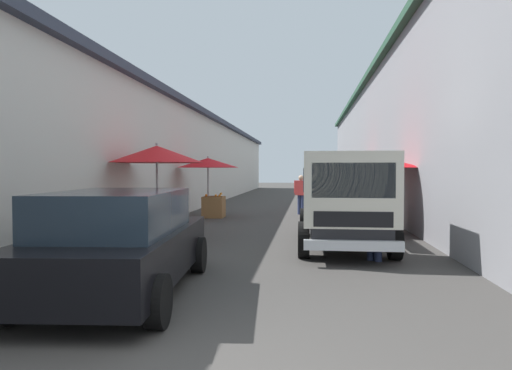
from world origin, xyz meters
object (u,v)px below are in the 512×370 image
Objects in this scene: fruit_stall_near_right at (209,171)px; fruit_stall_far_right at (346,173)px; delivery_truck at (346,203)px; vendor_by_crates at (375,215)px; fruit_stall_mid_lane at (157,164)px; fruit_stall_near_left at (377,170)px; vendor_in_shade at (301,192)px; hatchback_car at (121,242)px.

fruit_stall_far_right is at bearing -51.05° from fruit_stall_near_right.
fruit_stall_near_right is 7.97m from delivery_truck.
fruit_stall_far_right is 11.79m from vendor_by_crates.
fruit_stall_mid_lane is at bearing 149.68° from fruit_stall_far_right.
delivery_truck is at bearing 175.08° from fruit_stall_far_right.
fruit_stall_near_right is at bearing 33.47° from vendor_by_crates.
fruit_stall_near_right is 0.91× the size of fruit_stall_far_right.
vendor_by_crates is at bearing 170.98° from fruit_stall_near_left.
delivery_truck is at bearing 161.26° from fruit_stall_near_left.
fruit_stall_near_left reaches higher than vendor_by_crates.
fruit_stall_far_right is 10.98m from delivery_truck.
delivery_truck is (-10.93, 0.94, -0.56)m from fruit_stall_far_right.
delivery_truck is at bearing -172.40° from vendor_in_shade.
fruit_stall_near_left is at bearing -120.03° from fruit_stall_near_right.
fruit_stall_near_left is at bearing -71.48° from fruit_stall_mid_lane.
fruit_stall_mid_lane is 5.66m from vendor_by_crates.
fruit_stall_mid_lane is at bearing 65.93° from vendor_by_crates.
fruit_stall_near_right is at bearing 5.88° from hatchback_car.
delivery_truck is (-6.59, -4.43, -0.65)m from fruit_stall_near_right.
fruit_stall_far_right is 1.63× the size of vendor_in_shade.
fruit_stall_near_right reaches higher than delivery_truck.
vendor_by_crates is at bearing -170.05° from vendor_in_shade.
vendor_by_crates is at bearing -54.42° from hatchback_car.
fruit_stall_mid_lane is 0.60× the size of hatchback_car.
fruit_stall_far_right is at bearing -2.26° from vendor_by_crates.
delivery_truck reaches higher than vendor_by_crates.
vendor_by_crates is (-7.42, -4.90, -0.82)m from fruit_stall_near_right.
fruit_stall_mid_lane is 1.59× the size of vendor_by_crates.
fruit_stall_near_left reaches higher than hatchback_car.
fruit_stall_mid_lane reaches higher than fruit_stall_far_right.
fruit_stall_far_right is at bearing -4.92° from delivery_truck.
fruit_stall_far_right is 0.62× the size of hatchback_car.
delivery_truck is at bearing -107.40° from fruit_stall_mid_lane.
fruit_stall_near_right is 5.15m from fruit_stall_mid_lane.
fruit_stall_near_left is 1.07× the size of fruit_stall_mid_lane.
fruit_stall_mid_lane reaches higher than vendor_by_crates.
fruit_stall_near_left is 4.34m from vendor_by_crates.
fruit_stall_far_right is 15.17m from hatchback_car.
delivery_truck is 3.20× the size of vendor_in_shade.
vendor_by_crates reaches higher than hatchback_car.
fruit_stall_near_left is 1.14× the size of fruit_stall_near_right.
fruit_stall_near_left is 7.56m from fruit_stall_far_right.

